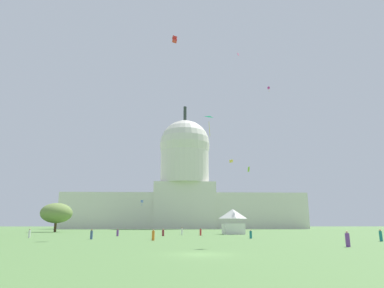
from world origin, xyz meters
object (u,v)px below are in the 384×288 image
object	(u,v)px
person_teal_aisle_center	(381,236)
person_teal_near_tent	(251,235)
event_tent	(233,221)
person_purple_front_center	(118,233)
person_maroon_edge_east	(163,233)
person_white_edge_west	(182,231)
person_denim_mid_center	(91,235)
kite_yellow_low	(231,161)
kite_lime_low	(249,169)
kite_pink_high	(238,54)
person_purple_back_center	(348,240)
kite_blue_low	(142,201)
kite_cyan_mid	(210,118)
tree_west_far	(56,213)
kite_red_high	(175,39)
person_orange_lawn_far_right	(153,235)
person_white_deep_crowd	(29,234)
capitol_building	(185,187)
kite_magenta_high	(269,88)
person_red_mid_right	(201,232)

from	to	relation	value
person_teal_aisle_center	person_teal_near_tent	distance (m)	19.69
event_tent	person_purple_front_center	world-z (taller)	event_tent
person_maroon_edge_east	person_teal_aisle_center	size ratio (longest dim) A/B	0.88
person_white_edge_west	person_denim_mid_center	bearing A→B (deg)	175.30
person_purple_front_center	person_teal_aisle_center	world-z (taller)	person_teal_aisle_center
kite_yellow_low	kite_lime_low	world-z (taller)	kite_yellow_low
person_maroon_edge_east	kite_pink_high	size ratio (longest dim) A/B	1.30
person_purple_back_center	kite_blue_low	distance (m)	95.98
person_denim_mid_center	kite_cyan_mid	distance (m)	32.56
tree_west_far	person_purple_back_center	distance (m)	94.59
kite_yellow_low	kite_blue_low	bearing A→B (deg)	162.07
kite_red_high	person_teal_aisle_center	bearing A→B (deg)	-125.83
person_orange_lawn_far_right	kite_cyan_mid	bearing A→B (deg)	86.03
person_white_deep_crowd	person_white_edge_west	xyz separation A→B (m)	(27.47, 15.65, 0.08)
kite_yellow_low	person_maroon_edge_east	bearing A→B (deg)	-113.86
person_orange_lawn_far_right	person_white_edge_west	bearing A→B (deg)	111.22
capitol_building	kite_magenta_high	bearing A→B (deg)	-66.01
person_orange_lawn_far_right	kite_lime_low	world-z (taller)	kite_lime_low
person_teal_near_tent	kite_red_high	xyz separation A→B (m)	(-13.67, 6.08, 40.67)
person_red_mid_right	kite_yellow_low	distance (m)	18.62
event_tent	person_teal_aisle_center	distance (m)	39.36
person_white_edge_west	kite_yellow_low	size ratio (longest dim) A/B	1.96
kite_lime_low	person_denim_mid_center	bearing A→B (deg)	152.77
person_maroon_edge_east	kite_yellow_low	distance (m)	23.77
person_purple_front_center	person_teal_aisle_center	size ratio (longest dim) A/B	0.88
kite_red_high	person_white_edge_west	bearing A→B (deg)	-14.77
tree_west_far	person_red_mid_right	xyz separation A→B (m)	(44.13, -36.28, -5.21)
person_purple_back_center	person_maroon_edge_east	bearing A→B (deg)	34.53
capitol_building	person_red_mid_right	world-z (taller)	capitol_building
kite_yellow_low	kite_magenta_high	bearing A→B (deg)	104.93
capitol_building	person_white_edge_west	distance (m)	112.19
person_white_deep_crowd	kite_lime_low	size ratio (longest dim) A/B	1.19
person_maroon_edge_east	person_white_edge_west	bearing A→B (deg)	17.11
kite_cyan_mid	kite_pink_high	world-z (taller)	kite_pink_high
person_maroon_edge_east	person_teal_aisle_center	world-z (taller)	person_teal_aisle_center
tree_west_far	kite_yellow_low	world-z (taller)	kite_yellow_low
person_purple_front_center	person_orange_lawn_far_right	world-z (taller)	person_orange_lawn_far_right
person_teal_aisle_center	kite_cyan_mid	distance (m)	37.25
person_red_mid_right	kite_blue_low	bearing A→B (deg)	124.72
person_red_mid_right	person_teal_aisle_center	world-z (taller)	person_teal_aisle_center
person_purple_front_center	kite_yellow_low	bearing A→B (deg)	-129.47
capitol_building	person_purple_back_center	world-z (taller)	capitol_building
tree_west_far	person_red_mid_right	distance (m)	57.37
person_white_deep_crowd	kite_lime_low	world-z (taller)	kite_lime_low
kite_blue_low	kite_red_high	bearing A→B (deg)	46.63
person_purple_front_center	person_teal_near_tent	bearing A→B (deg)	-172.39
capitol_building	person_purple_back_center	distance (m)	154.51
person_teal_near_tent	person_orange_lawn_far_right	bearing A→B (deg)	-5.81
kite_pink_high	kite_cyan_mid	bearing A→B (deg)	-98.49
kite_lime_low	person_purple_front_center	bearing A→B (deg)	136.49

